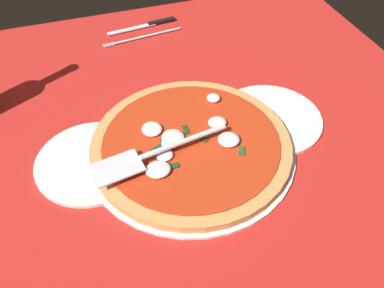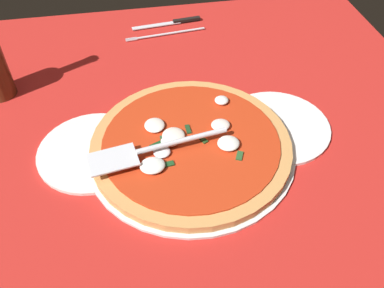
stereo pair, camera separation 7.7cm
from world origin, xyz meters
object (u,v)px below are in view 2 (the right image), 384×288
dinner_plate_left (276,127)px  pizza (192,144)px  dinner_plate_right (93,151)px  place_setting_near (169,29)px  pizza_server (151,149)px

dinner_plate_left → pizza: pizza is taller
dinner_plate_right → pizza: pizza is taller
dinner_plate_right → place_setting_near: bearing=-116.1°
pizza → pizza_server: 8.53cm
dinner_plate_right → pizza: 18.96cm
pizza_server → pizza: bearing=-172.2°
dinner_plate_left → pizza_server: pizza_server is taller
place_setting_near → dinner_plate_left: bearing=104.5°
place_setting_near → pizza_server: bearing=72.1°
pizza_server → place_setting_near: 48.86cm
dinner_plate_left → dinner_plate_right: (36.75, 0.33, 0.00)cm
pizza_server → place_setting_near: bearing=-111.2°
pizza → pizza_server: size_ratio=1.47×
pizza_server → place_setting_near: (-9.88, -47.68, -4.08)cm
dinner_plate_left → pizza: size_ratio=0.57×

